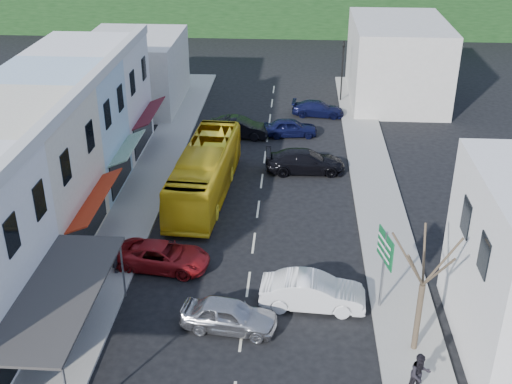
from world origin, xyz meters
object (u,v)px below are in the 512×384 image
Objects in this scene: bus at (205,173)px; car_silver at (229,316)px; pedestrian_left at (115,257)px; pedestrian_right at (419,376)px; car_red at (163,256)px; street_tree at (423,285)px; car_white at (313,294)px; traffic_signal at (342,72)px; direction_sign at (383,271)px.

car_silver is (2.88, -13.20, -0.85)m from bus.
pedestrian_right is at bearing -136.34° from pedestrian_left.
car_red is (-1.10, -8.40, -0.85)m from bus.
pedestrian_right is (7.89, -3.67, 0.30)m from car_silver.
car_silver is 2.59× the size of pedestrian_left.
car_white is at bearing 146.58° from street_tree.
car_white is 6.94m from pedestrian_right.
traffic_signal is at bearing -42.47° from pedestrian_left.
bus is 2.64× the size of car_silver.
bus is at bearing 0.51° from car_red.
bus is 21.55m from traffic_signal.
street_tree is 1.26× the size of traffic_signal.
pedestrian_left is 0.31× the size of traffic_signal.
direction_sign reaches higher than bus.
street_tree reaches higher than pedestrian_left.
bus reaches higher than car_silver.
car_red is (-7.77, 2.88, 0.00)m from car_white.
bus reaches higher than car_white.
direction_sign is at bearing -66.25° from car_silver.
car_red is 29.73m from traffic_signal.
car_white is 5.93m from street_tree.
street_tree is at bearing -126.92° from pedestrian_left.
bus is at bearing 118.26° from direction_sign.
direction_sign is at bearing 79.67° from pedestrian_right.
street_tree is (14.49, -5.03, 2.46)m from pedestrian_left.
car_white is 0.64× the size of street_tree.
traffic_signal is at bearing 67.17° from bus.
pedestrian_left reaches higher than car_silver.
bus is at bearing 20.17° from car_silver.
pedestrian_left is at bearing 65.13° from car_silver.
pedestrian_right is (11.87, -8.47, 0.30)m from car_red.
traffic_signal is at bearing -2.07° from car_white.
pedestrian_left is 0.25× the size of street_tree.
car_silver and car_red have the same top height.
car_red is at bearing -90.20° from pedestrian_left.
pedestrian_right is at bearing -107.12° from car_silver.
street_tree is 33.46m from traffic_signal.
street_tree reaches higher than direction_sign.
car_red is 14.58m from pedestrian_right.
car_red is at bearing 154.59° from street_tree.
pedestrian_left is 31.30m from traffic_signal.
bus is at bearing 103.31° from pedestrian_right.
car_silver is at bearing -132.37° from car_red.
bus is at bearing 67.75° from traffic_signal.
pedestrian_right is at bearing -53.72° from bus.
car_red is 0.66× the size of street_tree.
street_tree is at bearing 64.75° from pedestrian_right.
pedestrian_right is at bearing -96.01° from street_tree.
pedestrian_right is at bearing 96.12° from traffic_signal.
direction_sign is 0.76× the size of traffic_signal.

